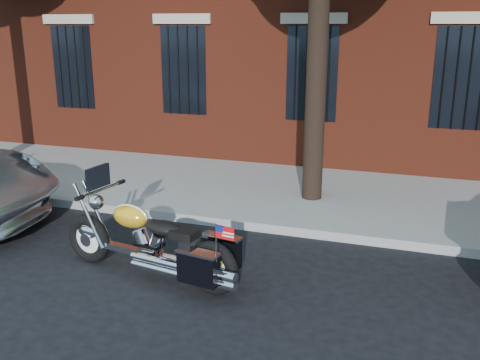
% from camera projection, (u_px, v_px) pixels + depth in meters
% --- Properties ---
extents(ground, '(120.00, 120.00, 0.00)m').
position_uv_depth(ground, '(235.00, 266.00, 7.44)').
color(ground, black).
rests_on(ground, ground).
extents(curb, '(40.00, 0.16, 0.15)m').
position_uv_depth(curb, '(263.00, 226.00, 8.67)').
color(curb, gray).
rests_on(curb, ground).
extents(sidewalk, '(40.00, 3.60, 0.15)m').
position_uv_depth(sidewalk, '(290.00, 193.00, 10.38)').
color(sidewalk, gray).
rests_on(sidewalk, ground).
extents(motorcycle, '(2.76, 1.08, 1.43)m').
position_uv_depth(motorcycle, '(155.00, 246.00, 6.89)').
color(motorcycle, black).
rests_on(motorcycle, ground).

